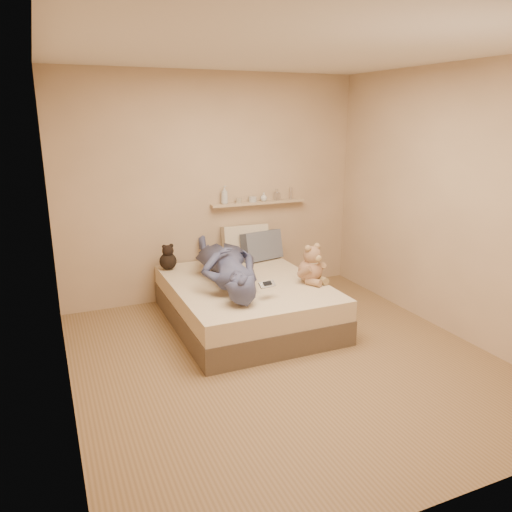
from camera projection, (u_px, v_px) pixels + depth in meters
name	position (u px, v px, depth m)	size (l,w,h in m)	color
room	(287.00, 218.00, 4.13)	(3.80, 3.80, 3.80)	olive
bed	(245.00, 302.00, 5.25)	(1.50, 1.90, 0.45)	brown
game_console	(267.00, 284.00, 4.67)	(0.17, 0.09, 0.06)	#AEB1B5
teddy_bear	(312.00, 267.00, 5.12)	(0.33, 0.34, 0.41)	#AA7B5D
dark_plush	(168.00, 259.00, 5.56)	(0.19, 0.19, 0.30)	black
pillow_cream	(245.00, 242.00, 6.00)	(0.55, 0.16, 0.40)	beige
pillow_grey	(262.00, 246.00, 5.94)	(0.50, 0.14, 0.34)	slate
person	(226.00, 264.00, 5.13)	(0.60, 1.64, 0.39)	#424668
wall_shelf	(259.00, 203.00, 6.02)	(1.20, 0.12, 0.03)	tan
shelf_bottles	(248.00, 196.00, 5.95)	(0.94, 0.11, 0.21)	silver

